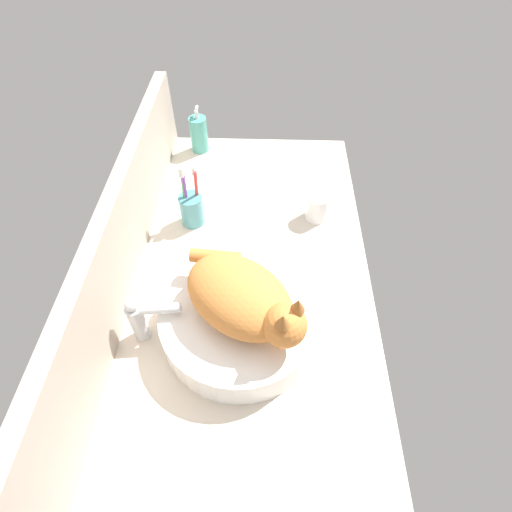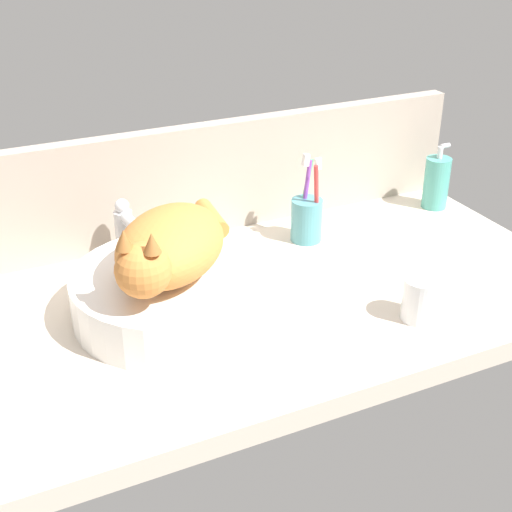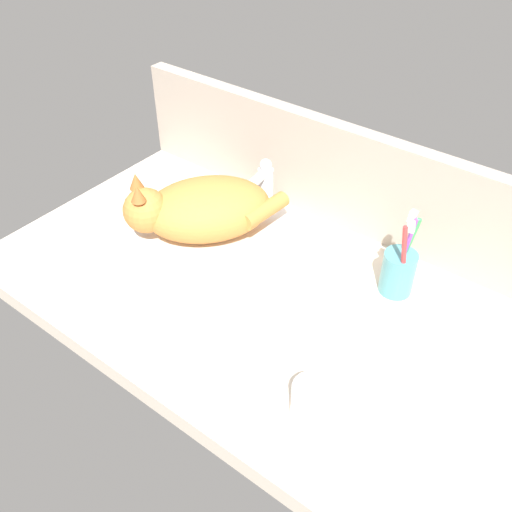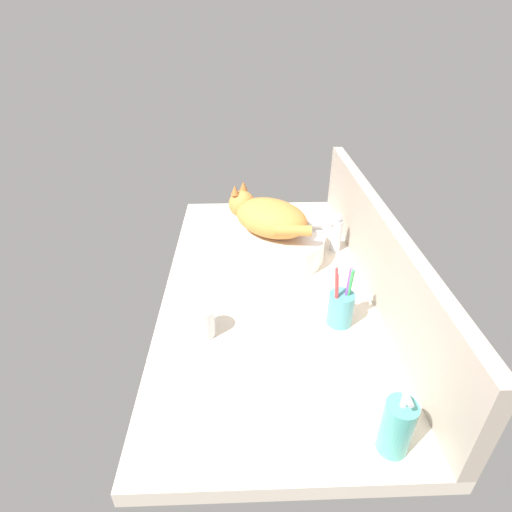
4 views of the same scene
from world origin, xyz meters
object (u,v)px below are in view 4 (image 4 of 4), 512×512
Objects in this scene: cat at (268,216)px; toothbrush_cup at (341,307)px; sink_basin at (271,244)px; water_glass at (202,323)px; soap_dispenser at (397,427)px; faucet at (333,231)px.

cat reaches higher than toothbrush_cup.
water_glass is at bearing -27.33° from sink_basin.
water_glass is at bearing -25.52° from cat.
toothbrush_cup is 35.38cm from water_glass.
toothbrush_cup is at bearing 25.19° from cat.
sink_basin is 4.50× the size of water_glass.
cat is (-0.80, -1.11, 9.80)cm from sink_basin.
soap_dispenser is 1.94× the size of water_glass.
soap_dispenser reaches higher than sink_basin.
sink_basin is 9.90cm from cat.
faucet is at bearing 93.44° from cat.
soap_dispenser is 0.81× the size of toothbrush_cup.
soap_dispenser reaches higher than faucet.
faucet is at bearing 177.66° from soap_dispenser.
faucet is 57.03cm from water_glass.
soap_dispenser is 35.21cm from toothbrush_cup.
toothbrush_cup is (-35.12, -2.34, -0.90)cm from soap_dispenser.
sink_basin is at bearing -165.57° from soap_dispenser.
soap_dispenser is (69.96, 18.00, 2.02)cm from sink_basin.
soap_dispenser is at bearing 49.45° from water_glass.
toothbrush_cup is at bearing 24.20° from sink_basin.
faucet reaches higher than sink_basin.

